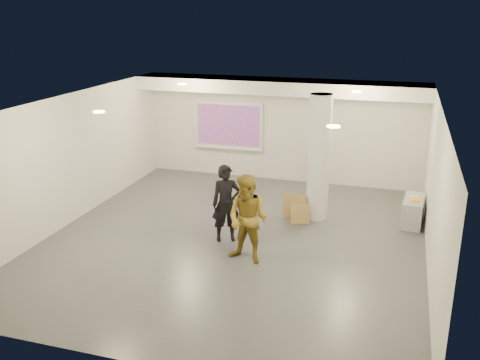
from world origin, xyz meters
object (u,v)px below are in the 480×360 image
(woman, at_px, (226,204))
(man, at_px, (248,219))
(column, at_px, (319,158))
(credenza, at_px, (413,211))
(projection_screen, at_px, (228,126))

(woman, height_order, man, man)
(column, relative_size, man, 1.68)
(woman, relative_size, man, 0.95)
(credenza, bearing_deg, woman, -145.67)
(column, relative_size, credenza, 2.79)
(column, bearing_deg, woman, -131.81)
(column, distance_m, man, 2.92)
(column, relative_size, woman, 1.77)
(projection_screen, bearing_deg, column, -40.56)
(woman, bearing_deg, column, 22.36)
(credenza, xyz_separation_m, woman, (-3.89, -2.17, 0.53))
(credenza, bearing_deg, projection_screen, 161.35)
(credenza, bearing_deg, man, -131.28)
(credenza, distance_m, woman, 4.49)
(projection_screen, xyz_separation_m, man, (2.16, -5.35, -0.64))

